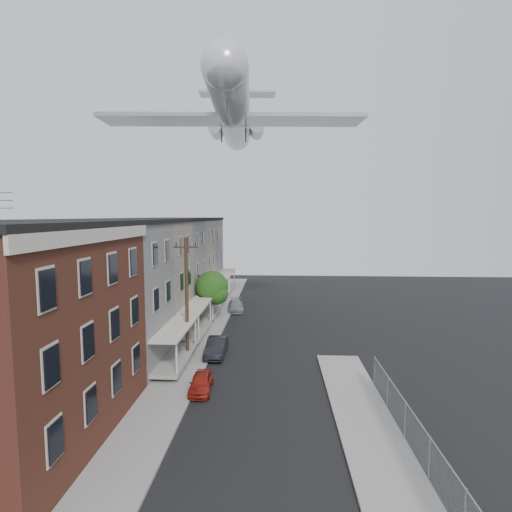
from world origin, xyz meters
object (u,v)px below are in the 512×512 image
Objects in this scene: utility_pole at (187,297)px; airplane at (233,114)px; car_far at (236,306)px; car_near at (201,382)px; street_tree at (213,289)px; car_mid at (217,347)px.

airplane is at bearing 77.43° from utility_pole.
utility_pole is 2.24× the size of car_far.
car_far is at bearing 94.26° from airplane.
car_far is (0.00, 20.42, 0.04)m from car_near.
utility_pole is 1.73× the size of street_tree.
car_near is at bearing -90.09° from car_mid.
car_far is 20.11m from airplane.
utility_pole is 4.58m from car_mid.
street_tree reaches higher than car_far.
airplane is (0.34, 15.80, 19.61)m from car_near.
airplane is (2.02, 0.59, 16.70)m from street_tree.
car_near is at bearing -83.72° from street_tree.
car_near is at bearing -97.38° from car_far.
street_tree is at bearing 100.43° from car_mid.
utility_pole is 18.86m from airplane.
car_mid is 0.15× the size of airplane.
car_mid is (-0.00, 6.20, 0.12)m from car_near.
airplane reaches higher than car_near.
street_tree is 1.29× the size of car_far.
street_tree is at bearing -115.17° from car_far.
car_far reaches higher than car_near.
airplane reaches higher than car_mid.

